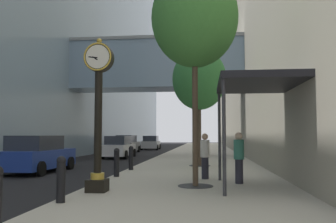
# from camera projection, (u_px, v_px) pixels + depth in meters

# --- Properties ---
(ground_plane) EXTENTS (110.00, 110.00, 0.00)m
(ground_plane) POSITION_uv_depth(u_px,v_px,m) (161.00, 156.00, 28.74)
(ground_plane) COLOR black
(ground_plane) RESTS_ON ground
(sidewalk_right) EXTENTS (6.51, 80.00, 0.14)m
(sidewalk_right) POSITION_uv_depth(u_px,v_px,m) (201.00, 154.00, 31.37)
(sidewalk_right) COLOR beige
(sidewalk_right) RESTS_ON ground
(street_clock) EXTENTS (0.84, 0.55, 4.41)m
(street_clock) POSITION_uv_depth(u_px,v_px,m) (98.00, 106.00, 9.96)
(street_clock) COLOR black
(street_clock) RESTS_ON sidewalk_right
(bollard_second) EXTENTS (0.22, 0.22, 1.10)m
(bollard_second) POSITION_uv_depth(u_px,v_px,m) (61.00, 178.00, 8.26)
(bollard_second) COLOR black
(bollard_second) RESTS_ON sidewalk_right
(bollard_fourth) EXTENTS (0.22, 0.22, 1.10)m
(bollard_fourth) POSITION_uv_depth(u_px,v_px,m) (117.00, 162.00, 13.39)
(bollard_fourth) COLOR black
(bollard_fourth) RESTS_ON sidewalk_right
(bollard_fifth) EXTENTS (0.22, 0.22, 1.10)m
(bollard_fifth) POSITION_uv_depth(u_px,v_px,m) (131.00, 157.00, 15.96)
(bollard_fifth) COLOR black
(bollard_fifth) RESTS_ON sidewalk_right
(street_tree_near) EXTENTS (2.79, 2.79, 6.98)m
(street_tree_near) POSITION_uv_depth(u_px,v_px,m) (195.00, 19.00, 11.20)
(street_tree_near) COLOR #333335
(street_tree_near) RESTS_ON sidewalk_right
(street_tree_mid_near) EXTENTS (2.84, 2.84, 6.19)m
(street_tree_mid_near) POSITION_uv_depth(u_px,v_px,m) (199.00, 79.00, 18.36)
(street_tree_mid_near) COLOR #333335
(street_tree_mid_near) RESTS_ON sidewalk_right
(pedestrian_walking) EXTENTS (0.35, 0.35, 1.66)m
(pedestrian_walking) POSITION_uv_depth(u_px,v_px,m) (205.00, 155.00, 12.74)
(pedestrian_walking) COLOR #23232D
(pedestrian_walking) RESTS_ON sidewalk_right
(pedestrian_by_clock) EXTENTS (0.48, 0.48, 1.69)m
(pedestrian_by_clock) POSITION_uv_depth(u_px,v_px,m) (239.00, 156.00, 11.49)
(pedestrian_by_clock) COLOR #23232D
(pedestrian_by_clock) RESTS_ON sidewalk_right
(storefront_awning) EXTENTS (2.40, 3.60, 3.30)m
(storefront_awning) POSITION_uv_depth(u_px,v_px,m) (256.00, 85.00, 10.80)
(storefront_awning) COLOR black
(storefront_awning) RESTS_ON sidewalk_right
(car_white_near) EXTENTS (1.97, 4.51, 1.67)m
(car_white_near) POSITION_uv_depth(u_px,v_px,m) (119.00, 147.00, 26.44)
(car_white_near) COLOR silver
(car_white_near) RESTS_ON ground
(car_blue_mid) EXTENTS (2.20, 4.42, 1.71)m
(car_blue_mid) POSITION_uv_depth(u_px,v_px,m) (37.00, 155.00, 16.16)
(car_blue_mid) COLOR navy
(car_blue_mid) RESTS_ON ground
(car_grey_far) EXTENTS (1.95, 4.59, 1.73)m
(car_grey_far) POSITION_uv_depth(u_px,v_px,m) (127.00, 144.00, 34.13)
(car_grey_far) COLOR slate
(car_grey_far) RESTS_ON ground
(car_silver_trailing) EXTENTS (2.12, 4.11, 1.66)m
(car_silver_trailing) POSITION_uv_depth(u_px,v_px,m) (151.00, 143.00, 41.25)
(car_silver_trailing) COLOR #B7BABF
(car_silver_trailing) RESTS_ON ground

